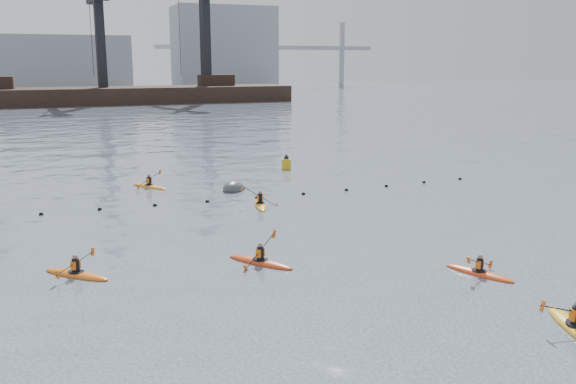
{
  "coord_description": "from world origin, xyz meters",
  "views": [
    {
      "loc": [
        -10.29,
        -11.4,
        8.06
      ],
      "look_at": [
        -1.35,
        11.25,
        2.8
      ],
      "focal_mm": 38.0,
      "sensor_mm": 36.0,
      "label": 1
    }
  ],
  "objects_px": {
    "kayaker_3": "(260,204)",
    "kayaker_4": "(479,272)",
    "mooring_buoy": "(234,190)",
    "nav_buoy": "(286,164)",
    "kayaker_0": "(260,261)",
    "kayaker_1": "(576,327)",
    "kayaker_2": "(76,273)",
    "kayaker_5": "(149,186)"
  },
  "relations": [
    {
      "from": "kayaker_0",
      "to": "kayaker_1",
      "type": "bearing_deg",
      "value": -89.03
    },
    {
      "from": "nav_buoy",
      "to": "kayaker_3",
      "type": "bearing_deg",
      "value": -118.36
    },
    {
      "from": "kayaker_1",
      "to": "nav_buoy",
      "type": "relative_size",
      "value": 2.65
    },
    {
      "from": "kayaker_3",
      "to": "kayaker_2",
      "type": "bearing_deg",
      "value": -128.16
    },
    {
      "from": "kayaker_1",
      "to": "kayaker_4",
      "type": "bearing_deg",
      "value": 104.01
    },
    {
      "from": "kayaker_2",
      "to": "mooring_buoy",
      "type": "xyz_separation_m",
      "value": [
        10.19,
        13.09,
        -0.09
      ]
    },
    {
      "from": "kayaker_3",
      "to": "kayaker_1",
      "type": "bearing_deg",
      "value": -66.13
    },
    {
      "from": "kayaker_2",
      "to": "kayaker_1",
      "type": "bearing_deg",
      "value": -82.28
    },
    {
      "from": "kayaker_1",
      "to": "mooring_buoy",
      "type": "relative_size",
      "value": 1.54
    },
    {
      "from": "kayaker_5",
      "to": "mooring_buoy",
      "type": "xyz_separation_m",
      "value": [
        4.93,
        -2.78,
        -0.09
      ]
    },
    {
      "from": "kayaker_4",
      "to": "nav_buoy",
      "type": "bearing_deg",
      "value": -117.25
    },
    {
      "from": "kayaker_2",
      "to": "nav_buoy",
      "type": "relative_size",
      "value": 1.97
    },
    {
      "from": "kayaker_0",
      "to": "nav_buoy",
      "type": "xyz_separation_m",
      "value": [
        9.05,
        20.23,
        0.3
      ]
    },
    {
      "from": "kayaker_4",
      "to": "nav_buoy",
      "type": "distance_m",
      "value": 24.61
    },
    {
      "from": "kayaker_0",
      "to": "kayaker_5",
      "type": "bearing_deg",
      "value": 60.69
    },
    {
      "from": "kayaker_1",
      "to": "kayaker_5",
      "type": "distance_m",
      "value": 27.94
    },
    {
      "from": "kayaker_3",
      "to": "nav_buoy",
      "type": "bearing_deg",
      "value": 74.6
    },
    {
      "from": "kayaker_1",
      "to": "nav_buoy",
      "type": "distance_m",
      "value": 29.78
    },
    {
      "from": "kayaker_2",
      "to": "nav_buoy",
      "type": "xyz_separation_m",
      "value": [
        16.08,
        19.02,
        0.3
      ]
    },
    {
      "from": "kayaker_1",
      "to": "kayaker_4",
      "type": "relative_size",
      "value": 1.22
    },
    {
      "from": "kayaker_2",
      "to": "kayaker_5",
      "type": "distance_m",
      "value": 16.71
    },
    {
      "from": "kayaker_2",
      "to": "kayaker_3",
      "type": "height_order",
      "value": "kayaker_3"
    },
    {
      "from": "kayaker_1",
      "to": "kayaker_2",
      "type": "bearing_deg",
      "value": 162.11
    },
    {
      "from": "kayaker_0",
      "to": "kayaker_3",
      "type": "height_order",
      "value": "kayaker_3"
    },
    {
      "from": "kayaker_2",
      "to": "kayaker_3",
      "type": "distance_m",
      "value": 13.23
    },
    {
      "from": "kayaker_0",
      "to": "kayaker_2",
      "type": "distance_m",
      "value": 7.14
    },
    {
      "from": "kayaker_2",
      "to": "kayaker_4",
      "type": "height_order",
      "value": "kayaker_4"
    },
    {
      "from": "mooring_buoy",
      "to": "kayaker_1",
      "type": "bearing_deg",
      "value": -80.98
    },
    {
      "from": "kayaker_2",
      "to": "mooring_buoy",
      "type": "height_order",
      "value": "kayaker_2"
    },
    {
      "from": "kayaker_0",
      "to": "nav_buoy",
      "type": "height_order",
      "value": "nav_buoy"
    },
    {
      "from": "kayaker_0",
      "to": "mooring_buoy",
      "type": "bearing_deg",
      "value": 42.33
    },
    {
      "from": "kayaker_3",
      "to": "nav_buoy",
      "type": "height_order",
      "value": "kayaker_3"
    },
    {
      "from": "kayaker_4",
      "to": "kayaker_1",
      "type": "bearing_deg",
      "value": 61.01
    },
    {
      "from": "mooring_buoy",
      "to": "nav_buoy",
      "type": "height_order",
      "value": "nav_buoy"
    },
    {
      "from": "kayaker_5",
      "to": "mooring_buoy",
      "type": "relative_size",
      "value": 1.29
    },
    {
      "from": "kayaker_2",
      "to": "kayaker_3",
      "type": "bearing_deg",
      "value": -5.97
    },
    {
      "from": "kayaker_4",
      "to": "kayaker_5",
      "type": "xyz_separation_m",
      "value": [
        -9.2,
        21.4,
        0.01
      ]
    },
    {
      "from": "kayaker_0",
      "to": "kayaker_5",
      "type": "height_order",
      "value": "kayaker_0"
    },
    {
      "from": "kayaker_0",
      "to": "mooring_buoy",
      "type": "height_order",
      "value": "kayaker_0"
    },
    {
      "from": "kayaker_3",
      "to": "kayaker_4",
      "type": "height_order",
      "value": "kayaker_3"
    },
    {
      "from": "kayaker_1",
      "to": "mooring_buoy",
      "type": "height_order",
      "value": "kayaker_1"
    },
    {
      "from": "kayaker_3",
      "to": "kayaker_5",
      "type": "xyz_separation_m",
      "value": [
        -5.04,
        7.56,
        -0.0
      ]
    }
  ]
}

